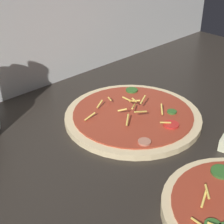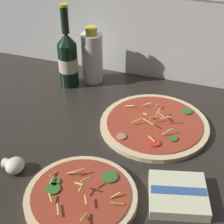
# 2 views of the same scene
# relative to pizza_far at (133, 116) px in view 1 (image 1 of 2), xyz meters

# --- Properties ---
(counter_slab) EXTENTS (1.60, 0.90, 0.03)m
(counter_slab) POSITION_rel_pizza_far_xyz_m (-0.14, -0.18, -0.02)
(counter_slab) COLOR #28231E
(counter_slab) RESTS_ON ground
(pizza_far) EXTENTS (0.30, 0.30, 0.05)m
(pizza_far) POSITION_rel_pizza_far_xyz_m (0.00, 0.00, 0.00)
(pizza_far) COLOR beige
(pizza_far) RESTS_ON counter_slab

